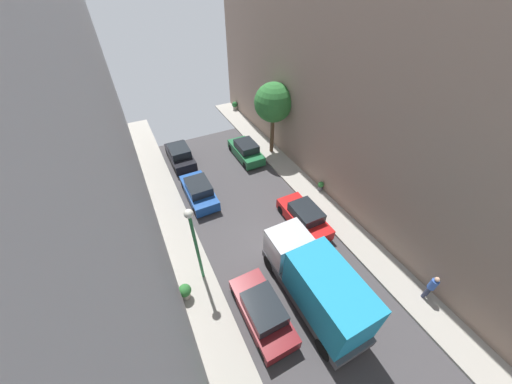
# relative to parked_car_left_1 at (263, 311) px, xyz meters

# --- Properties ---
(ground) EXTENTS (32.00, 32.00, 0.00)m
(ground) POSITION_rel_parked_car_left_1_xyz_m (2.70, 2.79, -0.72)
(ground) COLOR #423F42
(sidewalk_left) EXTENTS (2.00, 44.00, 0.15)m
(sidewalk_left) POSITION_rel_parked_car_left_1_xyz_m (-2.30, 2.79, -0.64)
(sidewalk_left) COLOR #A8A399
(sidewalk_left) RESTS_ON ground
(sidewalk_right) EXTENTS (2.00, 44.00, 0.15)m
(sidewalk_right) POSITION_rel_parked_car_left_1_xyz_m (7.70, 2.79, -0.64)
(sidewalk_right) COLOR #A8A399
(sidewalk_right) RESTS_ON ground
(building_left) EXTENTS (6.00, 44.00, 14.34)m
(building_left) POSITION_rel_parked_car_left_1_xyz_m (-6.30, 2.79, 6.45)
(building_left) COLOR #B2B2B7
(building_left) RESTS_ON ground
(building_right) EXTENTS (6.00, 44.00, 16.25)m
(building_right) POSITION_rel_parked_car_left_1_xyz_m (11.70, 2.79, 7.41)
(building_right) COLOR gray
(building_right) RESTS_ON ground
(parked_car_left_1) EXTENTS (1.78, 4.20, 1.57)m
(parked_car_left_1) POSITION_rel_parked_car_left_1_xyz_m (0.00, 0.00, 0.00)
(parked_car_left_1) COLOR maroon
(parked_car_left_1) RESTS_ON ground
(parked_car_left_2) EXTENTS (1.78, 4.20, 1.57)m
(parked_car_left_2) POSITION_rel_parked_car_left_1_xyz_m (0.00, 9.95, 0.00)
(parked_car_left_2) COLOR #194799
(parked_car_left_2) RESTS_ON ground
(parked_car_left_3) EXTENTS (1.78, 4.20, 1.57)m
(parked_car_left_3) POSITION_rel_parked_car_left_1_xyz_m (0.00, 15.23, 0.00)
(parked_car_left_3) COLOR black
(parked_car_left_3) RESTS_ON ground
(parked_car_right_1) EXTENTS (1.78, 4.20, 1.57)m
(parked_car_right_1) POSITION_rel_parked_car_left_1_xyz_m (5.40, 4.30, 0.00)
(parked_car_right_1) COLOR red
(parked_car_right_1) RESTS_ON ground
(parked_car_right_2) EXTENTS (1.78, 4.20, 1.57)m
(parked_car_right_2) POSITION_rel_parked_car_left_1_xyz_m (5.40, 13.31, 0.00)
(parked_car_right_2) COLOR #1E6638
(parked_car_right_2) RESTS_ON ground
(delivery_truck) EXTENTS (2.26, 6.60, 3.38)m
(delivery_truck) POSITION_rel_parked_car_left_1_xyz_m (2.70, -0.43, 1.07)
(delivery_truck) COLOR #4C4C51
(delivery_truck) RESTS_ON ground
(pedestrian) EXTENTS (0.40, 0.36, 1.72)m
(pedestrian) POSITION_rel_parked_car_left_1_xyz_m (8.15, -2.90, 0.35)
(pedestrian) COLOR #2D334C
(pedestrian) RESTS_ON sidewalk_right
(street_tree_1) EXTENTS (3.17, 3.17, 6.18)m
(street_tree_1) POSITION_rel_parked_car_left_1_xyz_m (7.85, 13.05, 3.99)
(street_tree_1) COLOR brown
(street_tree_1) RESTS_ON sidewalk_right
(potted_plant_0) EXTENTS (0.44, 0.44, 0.76)m
(potted_plant_0) POSITION_rel_parked_car_left_1_xyz_m (8.47, 6.54, -0.16)
(potted_plant_0) COLOR slate
(potted_plant_0) RESTS_ON sidewalk_right
(potted_plant_1) EXTENTS (0.67, 0.67, 0.96)m
(potted_plant_1) POSITION_rel_parked_car_left_1_xyz_m (-3.08, 2.74, -0.02)
(potted_plant_1) COLOR #B2A899
(potted_plant_1) RESTS_ON sidewalk_left
(potted_plant_3) EXTENTS (0.64, 0.64, 0.91)m
(potted_plant_3) POSITION_rel_parked_car_left_1_xyz_m (8.42, 22.75, -0.06)
(potted_plant_3) COLOR #B2A899
(potted_plant_3) RESTS_ON sidewalk_right
(lamp_post) EXTENTS (0.44, 0.44, 5.22)m
(lamp_post) POSITION_rel_parked_car_left_1_xyz_m (-1.90, 3.53, 2.89)
(lamp_post) COLOR #26723F
(lamp_post) RESTS_ON sidewalk_left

